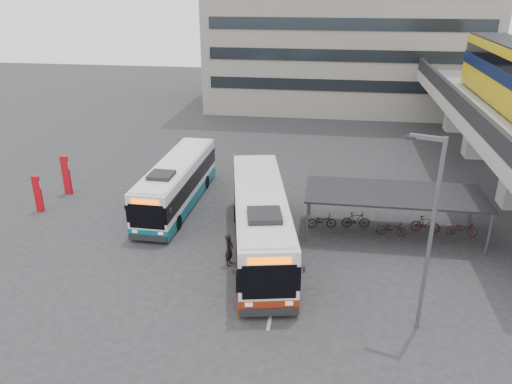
# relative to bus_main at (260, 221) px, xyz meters

# --- Properties ---
(ground) EXTENTS (120.00, 120.00, 0.00)m
(ground) POSITION_rel_bus_main_xyz_m (-1.24, 0.02, -1.70)
(ground) COLOR #28282B
(ground) RESTS_ON ground
(bike_shelter) EXTENTS (10.00, 4.00, 2.54)m
(bike_shelter) POSITION_rel_bus_main_xyz_m (7.26, 3.02, -0.18)
(bike_shelter) COLOR #595B60
(bike_shelter) RESTS_ON ground
(road_markings) EXTENTS (0.15, 7.60, 0.01)m
(road_markings) POSITION_rel_bus_main_xyz_m (1.26, -2.98, -1.69)
(road_markings) COLOR beige
(road_markings) RESTS_ON ground
(bus_main) EXTENTS (5.06, 12.66, 3.66)m
(bus_main) POSITION_rel_bus_main_xyz_m (0.00, 0.00, 0.00)
(bus_main) COLOR white
(bus_main) RESTS_ON ground
(bus_teal) EXTENTS (2.60, 10.87, 3.20)m
(bus_teal) POSITION_rel_bus_main_xyz_m (-6.13, 5.09, -0.22)
(bus_teal) COLOR white
(bus_teal) RESTS_ON ground
(pedestrian) EXTENTS (0.52, 0.70, 1.74)m
(pedestrian) POSITION_rel_bus_main_xyz_m (-1.35, -1.83, -0.83)
(pedestrian) COLOR black
(pedestrian) RESTS_ON ground
(lamp_post) EXTENTS (1.44, 0.59, 8.41)m
(lamp_post) POSITION_rel_bus_main_xyz_m (7.38, -5.66, 3.09)
(lamp_post) COLOR #595B60
(lamp_post) RESTS_ON ground
(sign_totem_mid) EXTENTS (0.52, 0.16, 2.39)m
(sign_totem_mid) POSITION_rel_bus_main_xyz_m (-14.53, 2.83, -0.46)
(sign_totem_mid) COLOR #B40B15
(sign_totem_mid) RESTS_ON ground
(sign_totem_north) EXTENTS (0.59, 0.25, 2.74)m
(sign_totem_north) POSITION_rel_bus_main_xyz_m (-14.11, 5.73, -0.29)
(sign_totem_north) COLOR #B40B15
(sign_totem_north) RESTS_ON ground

